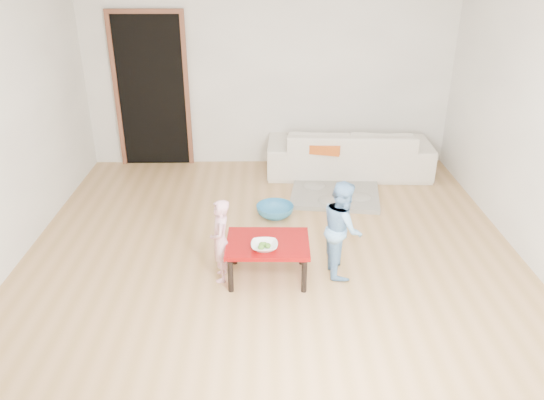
{
  "coord_description": "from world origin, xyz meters",
  "views": [
    {
      "loc": [
        -0.07,
        -4.72,
        2.79
      ],
      "look_at": [
        0.0,
        -0.2,
        0.65
      ],
      "focal_mm": 35.0,
      "sensor_mm": 36.0,
      "label": 1
    }
  ],
  "objects_px": {
    "sofa": "(349,151)",
    "child_blue": "(342,228)",
    "bowl": "(264,246)",
    "basin": "(275,211)",
    "child_pink": "(221,241)",
    "red_table": "(268,259)"
  },
  "relations": [
    {
      "from": "basin",
      "to": "sofa",
      "type": "bearing_deg",
      "value": 51.9
    },
    {
      "from": "bowl",
      "to": "basin",
      "type": "distance_m",
      "value": 1.43
    },
    {
      "from": "sofa",
      "to": "child_blue",
      "type": "xyz_separation_m",
      "value": [
        -0.43,
        -2.47,
        0.14
      ]
    },
    {
      "from": "bowl",
      "to": "red_table",
      "type": "bearing_deg",
      "value": 76.58
    },
    {
      "from": "sofa",
      "to": "basin",
      "type": "distance_m",
      "value": 1.68
    },
    {
      "from": "bowl",
      "to": "child_pink",
      "type": "bearing_deg",
      "value": 163.73
    },
    {
      "from": "red_table",
      "to": "child_blue",
      "type": "relative_size",
      "value": 0.81
    },
    {
      "from": "bowl",
      "to": "child_pink",
      "type": "relative_size",
      "value": 0.3
    },
    {
      "from": "red_table",
      "to": "child_blue",
      "type": "xyz_separation_m",
      "value": [
        0.69,
        0.09,
        0.28
      ]
    },
    {
      "from": "sofa",
      "to": "child_pink",
      "type": "bearing_deg",
      "value": 61.86
    },
    {
      "from": "sofa",
      "to": "basin",
      "type": "bearing_deg",
      "value": 54.74
    },
    {
      "from": "child_pink",
      "to": "bowl",
      "type": "bearing_deg",
      "value": 69.91
    },
    {
      "from": "sofa",
      "to": "child_pink",
      "type": "relative_size",
      "value": 2.74
    },
    {
      "from": "red_table",
      "to": "bowl",
      "type": "height_order",
      "value": "bowl"
    },
    {
      "from": "bowl",
      "to": "child_blue",
      "type": "distance_m",
      "value": 0.75
    },
    {
      "from": "red_table",
      "to": "bowl",
      "type": "distance_m",
      "value": 0.25
    },
    {
      "from": "child_pink",
      "to": "basin",
      "type": "relative_size",
      "value": 1.86
    },
    {
      "from": "red_table",
      "to": "basin",
      "type": "bearing_deg",
      "value": 85.77
    },
    {
      "from": "bowl",
      "to": "child_blue",
      "type": "relative_size",
      "value": 0.26
    },
    {
      "from": "child_pink",
      "to": "child_blue",
      "type": "relative_size",
      "value": 0.86
    },
    {
      "from": "sofa",
      "to": "child_blue",
      "type": "distance_m",
      "value": 2.51
    },
    {
      "from": "bowl",
      "to": "basin",
      "type": "xyz_separation_m",
      "value": [
        0.12,
        1.39,
        -0.34
      ]
    }
  ]
}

